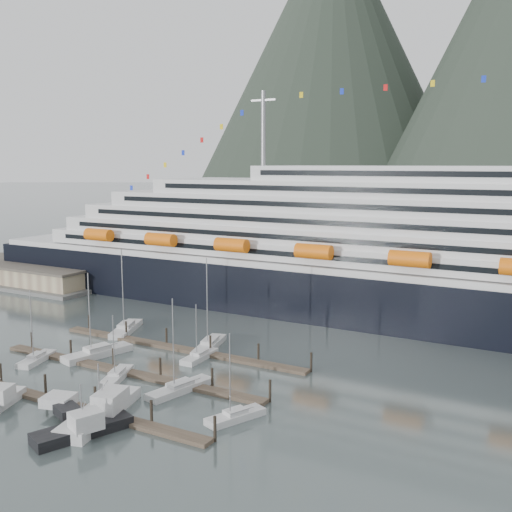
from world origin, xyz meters
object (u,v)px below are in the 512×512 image
object	(u,v)px
trawler_c	(99,410)
sailboat_d	(180,389)
sailboat_e	(126,329)
cruise_ship	(446,262)
sailboat_c	(117,376)
sailboat_h	(235,417)
sailboat_b	(98,354)
sailboat_g	(210,345)
sailboat_a	(37,359)
trawler_d	(82,428)
warehouse	(29,275)
sailboat_f	(199,357)

from	to	relation	value
trawler_c	sailboat_d	bearing A→B (deg)	-31.86
sailboat_e	sailboat_d	bearing A→B (deg)	-148.57
cruise_ship	sailboat_c	distance (m)	65.22
sailboat_h	sailboat_b	bearing A→B (deg)	96.02
sailboat_d	sailboat_g	bearing A→B (deg)	34.38
cruise_ship	sailboat_d	distance (m)	59.77
sailboat_g	trawler_c	world-z (taller)	sailboat_g
sailboat_a	trawler_d	distance (m)	29.36
cruise_ship	sailboat_a	xyz separation A→B (m)	(-50.39, -54.78, -11.64)
warehouse	sailboat_h	distance (m)	100.59
sailboat_e	trawler_d	distance (m)	42.64
sailboat_a	sailboat_b	distance (m)	9.25
trawler_d	sailboat_a	bearing A→B (deg)	80.45
sailboat_e	trawler_d	size ratio (longest dim) A/B	1.38
cruise_ship	sailboat_e	distance (m)	61.82
sailboat_a	sailboat_g	size ratio (longest dim) A/B	0.75
sailboat_a	sailboat_g	xyz separation A→B (m)	(19.63, 19.28, 0.04)
sailboat_a	sailboat_h	distance (m)	38.48
sailboat_f	trawler_c	xyz separation A→B (m)	(2.02, -24.34, 0.57)
sailboat_g	sailboat_h	size ratio (longest dim) A/B	1.41
sailboat_d	sailboat_f	xyz separation A→B (m)	(-5.58, 12.62, -0.03)
sailboat_d	sailboat_e	xyz separation A→B (m)	(-26.35, 18.84, 0.04)
sailboat_b	sailboat_e	world-z (taller)	sailboat_e
sailboat_f	sailboat_a	bearing A→B (deg)	120.07
trawler_c	sailboat_b	bearing A→B (deg)	29.53
warehouse	sailboat_h	bearing A→B (deg)	-26.51
trawler_d	warehouse	bearing A→B (deg)	74.87
sailboat_g	trawler_d	xyz separation A→B (m)	(5.53, -34.39, 0.43)
sailboat_h	trawler_d	xyz separation A→B (m)	(-13.19, -12.06, 0.47)
warehouse	sailboat_b	distance (m)	67.90
sailboat_e	sailboat_f	size ratio (longest dim) A/B	1.71
sailboat_c	sailboat_f	size ratio (longest dim) A/B	1.06
sailboat_c	sailboat_f	xyz separation A→B (m)	(5.31, 13.12, 0.00)
cruise_ship	sailboat_b	world-z (taller)	cruise_ship
sailboat_c	sailboat_g	distance (m)	19.10
sailboat_d	sailboat_e	size ratio (longest dim) A/B	0.84
trawler_c	sailboat_a	bearing A→B (deg)	50.50
sailboat_d	sailboat_b	bearing A→B (deg)	86.87
warehouse	sailboat_b	xyz separation A→B (m)	(58.05, -35.17, -1.81)
sailboat_d	sailboat_h	distance (m)	11.98
sailboat_e	sailboat_h	size ratio (longest dim) A/B	1.43
sailboat_f	trawler_d	distance (m)	28.96
sailboat_a	sailboat_b	bearing A→B (deg)	-60.40
warehouse	sailboat_a	size ratio (longest dim) A/B	3.85
warehouse	sailboat_c	world-z (taller)	sailboat_c
cruise_ship	trawler_d	size ratio (longest dim) A/B	17.92
sailboat_c	sailboat_f	bearing A→B (deg)	-43.15
sailboat_a	sailboat_c	world-z (taller)	sailboat_a
sailboat_c	sailboat_e	size ratio (longest dim) A/B	0.62
sailboat_f	trawler_d	size ratio (longest dim) A/B	0.81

